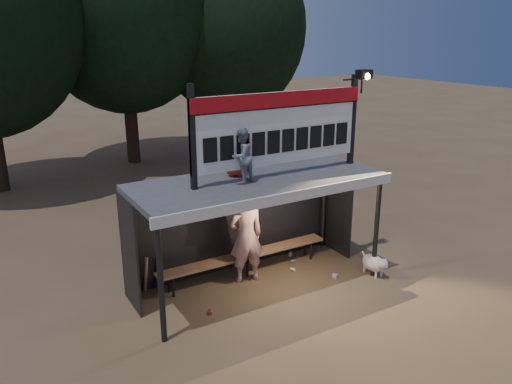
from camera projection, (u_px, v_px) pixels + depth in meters
ground at (258, 285)px, 10.46m from camera, size 80.00×80.00×0.00m
player at (246, 236)px, 10.36m from camera, size 0.79×0.58×2.02m
child_a at (242, 156)px, 9.32m from camera, size 0.62×0.56×1.05m
child_b at (236, 151)px, 9.77m from camera, size 0.59×0.59×1.03m
dugout_shelter at (251, 198)px, 10.10m from camera, size 5.10×2.08×2.32m
scoreboard_assembly at (282, 125)px, 9.71m from camera, size 4.10×0.27×1.99m
bench at (245, 256)px, 10.78m from camera, size 4.00×0.35×0.48m
tree_mid at (122, 0)px, 18.47m from camera, size 7.22×7.22×10.36m
tree_right at (230, 28)px, 19.90m from camera, size 6.08×6.08×8.72m
dog at (375, 263)px, 10.80m from camera, size 0.36×0.81×0.49m
bats at (146, 274)px, 9.98m from camera, size 0.48×0.33×0.84m
litter at (291, 269)px, 11.06m from camera, size 3.25×1.52×0.08m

